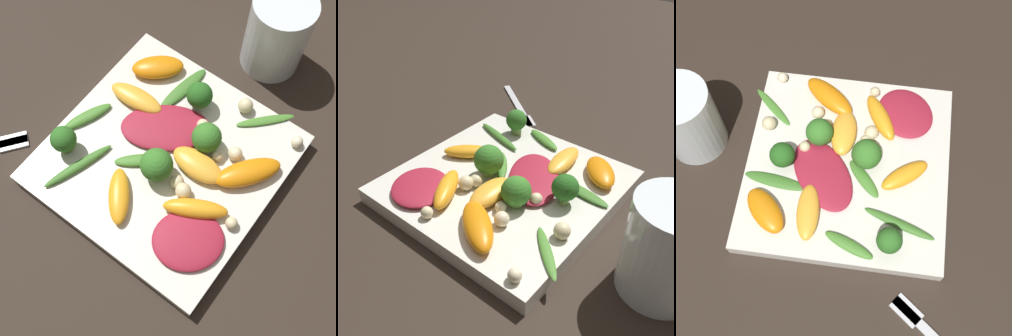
# 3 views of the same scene
# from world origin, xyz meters

# --- Properties ---
(ground_plane) EXTENTS (2.40, 2.40, 0.00)m
(ground_plane) POSITION_xyz_m (0.00, 0.00, 0.00)
(ground_plane) COLOR #2D231C
(plate) EXTENTS (0.26, 0.26, 0.02)m
(plate) POSITION_xyz_m (0.00, 0.00, 0.01)
(plate) COLOR silver
(plate) RESTS_ON ground_plane
(drinking_glass) EXTENTS (0.08, 0.08, 0.11)m
(drinking_glass) POSITION_xyz_m (-0.02, -0.21, 0.05)
(drinking_glass) COLOR white
(drinking_glass) RESTS_ON ground_plane
(fork) EXTENTS (0.12, 0.14, 0.01)m
(fork) POSITION_xyz_m (0.20, 0.13, 0.00)
(fork) COLOR silver
(fork) RESTS_ON ground_plane
(radicchio_leaf_0) EXTENTS (0.11, 0.11, 0.01)m
(radicchio_leaf_0) POSITION_xyz_m (-0.08, 0.07, 0.03)
(radicchio_leaf_0) COLOR maroon
(radicchio_leaf_0) RESTS_ON plate
(radicchio_leaf_1) EXTENTS (0.13, 0.11, 0.01)m
(radicchio_leaf_1) POSITION_xyz_m (0.02, -0.03, 0.03)
(radicchio_leaf_1) COLOR maroon
(radicchio_leaf_1) RESTS_ON plate
(orange_segment_0) EXTENTS (0.07, 0.03, 0.02)m
(orange_segment_0) POSITION_xyz_m (-0.04, -0.01, 0.03)
(orange_segment_0) COLOR #FCAD33
(orange_segment_0) RESTS_ON plate
(orange_segment_1) EXTENTS (0.07, 0.06, 0.02)m
(orange_segment_1) POSITION_xyz_m (-0.07, 0.03, 0.03)
(orange_segment_1) COLOR orange
(orange_segment_1) RESTS_ON plate
(orange_segment_2) EXTENTS (0.07, 0.08, 0.02)m
(orange_segment_2) POSITION_xyz_m (-0.09, -0.04, 0.03)
(orange_segment_2) COLOR orange
(orange_segment_2) RESTS_ON plate
(orange_segment_3) EXTENTS (0.06, 0.07, 0.02)m
(orange_segment_3) POSITION_xyz_m (0.01, 0.07, 0.03)
(orange_segment_3) COLOR orange
(orange_segment_3) RESTS_ON plate
(orange_segment_4) EXTENTS (0.07, 0.07, 0.02)m
(orange_segment_4) POSITION_xyz_m (0.08, -0.09, 0.03)
(orange_segment_4) COLOR orange
(orange_segment_4) RESTS_ON plate
(orange_segment_5) EXTENTS (0.07, 0.03, 0.02)m
(orange_segment_5) POSITION_xyz_m (0.07, -0.04, 0.03)
(orange_segment_5) COLOR #FCAD33
(orange_segment_5) RESTS_ON plate
(broccoli_floret_0) EXTENTS (0.03, 0.03, 0.04)m
(broccoli_floret_0) POSITION_xyz_m (0.01, -0.08, 0.04)
(broccoli_floret_0) COLOR #84AD5B
(broccoli_floret_0) RESTS_ON plate
(broccoli_floret_1) EXTENTS (0.04, 0.04, 0.04)m
(broccoli_floret_1) POSITION_xyz_m (-0.03, -0.04, 0.04)
(broccoli_floret_1) COLOR #7A9E51
(broccoli_floret_1) RESTS_ON plate
(broccoli_floret_2) EXTENTS (0.03, 0.03, 0.04)m
(broccoli_floret_2) POSITION_xyz_m (0.10, 0.06, 0.04)
(broccoli_floret_2) COLOR #7A9E51
(broccoli_floret_2) RESTS_ON plate
(broccoli_floret_3) EXTENTS (0.04, 0.04, 0.04)m
(broccoli_floret_3) POSITION_xyz_m (-0.01, 0.02, 0.04)
(broccoli_floret_3) COLOR #84AD5B
(broccoli_floret_3) RESTS_ON plate
(arugula_sprig_0) EXTENTS (0.06, 0.05, 0.01)m
(arugula_sprig_0) POSITION_xyz_m (0.02, 0.02, 0.02)
(arugula_sprig_0) COLOR #47842D
(arugula_sprig_0) RESTS_ON plate
(arugula_sprig_1) EXTENTS (0.03, 0.08, 0.01)m
(arugula_sprig_1) POSITION_xyz_m (0.04, -0.09, 0.02)
(arugula_sprig_1) COLOR #3D7528
(arugula_sprig_1) RESTS_ON plate
(arugula_sprig_2) EXTENTS (0.04, 0.09, 0.01)m
(arugula_sprig_2) POSITION_xyz_m (0.07, 0.07, 0.02)
(arugula_sprig_2) COLOR #3D7528
(arugula_sprig_2) RESTS_ON plate
(arugula_sprig_3) EXTENTS (0.06, 0.06, 0.00)m
(arugula_sprig_3) POSITION_xyz_m (-0.07, -0.11, 0.02)
(arugula_sprig_3) COLOR #47842D
(arugula_sprig_3) RESTS_ON plate
(arugula_sprig_4) EXTENTS (0.04, 0.07, 0.01)m
(arugula_sprig_4) POSITION_xyz_m (0.11, 0.02, 0.02)
(arugula_sprig_4) COLOR #47842D
(arugula_sprig_4) RESTS_ON plate
(macadamia_nut_0) EXTENTS (0.02, 0.02, 0.02)m
(macadamia_nut_0) POSITION_xyz_m (-0.03, 0.02, 0.03)
(macadamia_nut_0) COLOR beige
(macadamia_nut_0) RESTS_ON plate
(macadamia_nut_1) EXTENTS (0.02, 0.02, 0.02)m
(macadamia_nut_1) POSITION_xyz_m (-0.05, 0.03, 0.03)
(macadamia_nut_1) COLOR beige
(macadamia_nut_1) RESTS_ON plate
(macadamia_nut_2) EXTENTS (0.01, 0.01, 0.01)m
(macadamia_nut_2) POSITION_xyz_m (-0.01, -0.06, 0.03)
(macadamia_nut_2) COLOR beige
(macadamia_nut_2) RESTS_ON plate
(macadamia_nut_3) EXTENTS (0.02, 0.02, 0.02)m
(macadamia_nut_3) POSITION_xyz_m (-0.04, -0.11, 0.03)
(macadamia_nut_3) COLOR beige
(macadamia_nut_3) RESTS_ON plate
(macadamia_nut_4) EXTENTS (0.01, 0.01, 0.01)m
(macadamia_nut_4) POSITION_xyz_m (-0.05, -0.03, 0.03)
(macadamia_nut_4) COLOR beige
(macadamia_nut_4) RESTS_ON plate
(macadamia_nut_5) EXTENTS (0.01, 0.01, 0.01)m
(macadamia_nut_5) POSITION_xyz_m (-0.11, 0.02, 0.03)
(macadamia_nut_5) COLOR beige
(macadamia_nut_5) RESTS_ON plate
(macadamia_nut_6) EXTENTS (0.02, 0.02, 0.02)m
(macadamia_nut_6) POSITION_xyz_m (-0.07, -0.05, 0.03)
(macadamia_nut_6) COLOR beige
(macadamia_nut_6) RESTS_ON plate
(macadamia_nut_7) EXTENTS (0.01, 0.01, 0.01)m
(macadamia_nut_7) POSITION_xyz_m (-0.12, -0.11, 0.03)
(macadamia_nut_7) COLOR beige
(macadamia_nut_7) RESTS_ON plate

